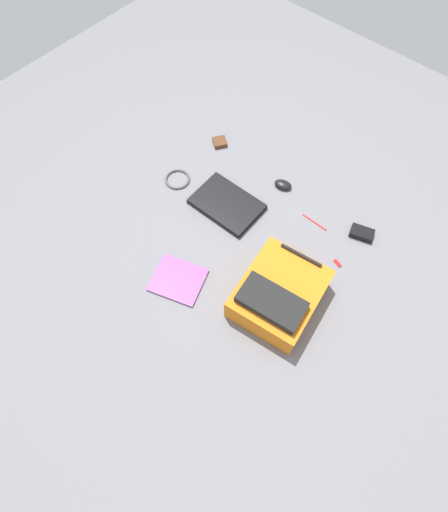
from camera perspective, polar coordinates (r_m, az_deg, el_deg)
ground_plane at (r=1.97m, az=0.52°, el=-1.15°), size 3.92×3.92×0.00m
backpack at (r=1.83m, az=7.76°, el=-5.42°), size 0.45×0.39×0.19m
laptop at (r=2.13m, az=0.41°, el=7.37°), size 0.25×0.36×0.03m
book_red at (r=1.93m, az=-6.54°, el=-3.39°), size 0.27×0.29×0.01m
computer_mouse at (r=2.23m, az=8.37°, el=9.96°), size 0.08×0.11×0.03m
cable_coil at (r=2.26m, az=-6.62°, el=10.76°), size 0.14×0.14×0.01m
power_brick at (r=2.15m, az=18.93°, el=3.09°), size 0.10×0.13×0.03m
pen_black at (r=2.13m, az=12.73°, el=4.70°), size 0.01×0.15×0.01m
earbud_pouch at (r=2.41m, az=-0.60°, el=15.83°), size 0.10×0.10×0.03m
usb_stick at (r=2.04m, az=15.80°, el=-0.97°), size 0.03×0.05×0.01m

